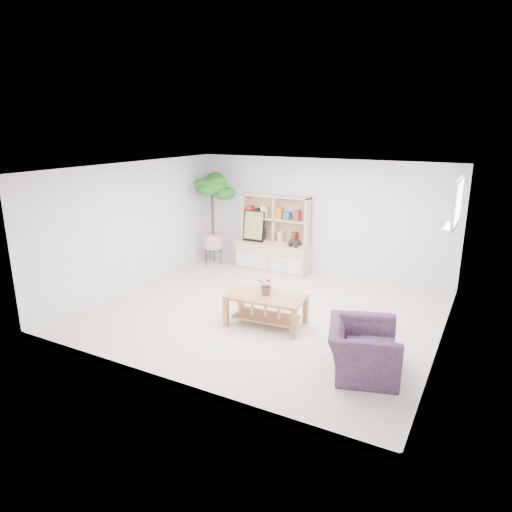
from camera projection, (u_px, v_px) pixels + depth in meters
The scene contains 14 objects.
floor at pixel (264, 314), 7.63m from camera, with size 5.50×5.00×0.01m, color beige.
ceiling at pixel (264, 169), 6.97m from camera, with size 5.50×5.00×0.01m, color white.
walls at pixel (264, 244), 7.30m from camera, with size 5.51×5.01×2.40m.
baseboard at pixel (264, 311), 7.62m from camera, with size 5.50×5.00×0.10m, color white, non-canonical shape.
window at pixel (458, 203), 6.34m from camera, with size 0.10×0.98×0.68m, color #D0E4FF, non-canonical shape.
window_sill at pixel (451, 225), 6.45m from camera, with size 0.14×1.00×0.04m, color white.
storage_unit at pixel (274, 234), 9.73m from camera, with size 1.61×0.54×1.61m, color tan, non-canonical shape.
poster at pixel (254, 226), 9.84m from camera, with size 0.48×0.11×0.66m, color yellow, non-canonical shape.
toy_truck at pixel (295, 243), 9.46m from camera, with size 0.29×0.20×0.15m, color black, non-canonical shape.
coffee_table at pixel (266, 310), 7.16m from camera, with size 1.20×0.65×0.49m, color #B0643B, non-canonical shape.
table_plant at pixel (267, 285), 7.09m from camera, with size 0.27×0.23×0.30m, color #225B21.
floor_tree at pixel (213, 220), 10.07m from camera, with size 0.76×0.76×2.05m, color #206C22, non-canonical shape.
armchair at pixel (363, 346), 5.73m from camera, with size 0.99×0.86×0.73m, color navy.
sill_plant at pixel (453, 214), 6.53m from camera, with size 0.13×0.10×0.23m, color #206C22.
Camera 1 is at (3.25, -6.28, 3.04)m, focal length 32.00 mm.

